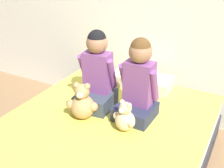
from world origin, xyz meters
TOP-DOWN VIEW (x-y plane):
  - bed at (0.00, 0.00)m, footprint 1.56×2.00m
  - child_on_left at (-0.19, 0.29)m, footprint 0.33×0.34m
  - child_on_right at (0.19, 0.29)m, footprint 0.32×0.31m
  - teddy_bear_held_by_left_child at (-0.18, 0.06)m, footprint 0.25×0.20m
  - teddy_bear_held_by_right_child at (0.19, 0.07)m, footprint 0.20×0.15m
  - pillow_at_headboard at (0.00, 0.82)m, footprint 0.60×0.29m

SIDE VIEW (x-z plane):
  - bed at x=0.00m, z-range 0.00..0.43m
  - pillow_at_headboard at x=0.00m, z-range 0.44..0.55m
  - teddy_bear_held_by_right_child at x=0.19m, z-range 0.42..0.66m
  - teddy_bear_held_by_left_child at x=-0.18m, z-range 0.41..0.72m
  - child_on_left at x=-0.19m, z-range 0.39..1.06m
  - child_on_right at x=0.19m, z-range 0.40..1.06m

